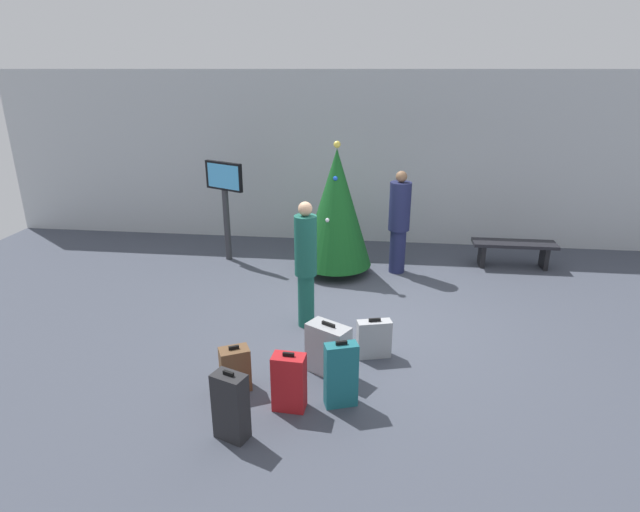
{
  "coord_description": "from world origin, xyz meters",
  "views": [
    {
      "loc": [
        0.14,
        -6.83,
        3.49
      ],
      "look_at": [
        -0.7,
        0.21,
        0.9
      ],
      "focal_mm": 28.81,
      "sensor_mm": 36.0,
      "label": 1
    }
  ],
  "objects_px": {
    "suitcase_4": "(289,382)",
    "suitcase_1": "(231,406)",
    "holiday_tree": "(336,208)",
    "suitcase_0": "(235,369)",
    "waiting_bench": "(514,248)",
    "traveller_0": "(306,262)",
    "flight_info_kiosk": "(225,193)",
    "suitcase_5": "(341,375)",
    "suitcase_2": "(328,349)",
    "traveller_1": "(399,220)",
    "suitcase_3": "(374,339)"
  },
  "relations": [
    {
      "from": "suitcase_4",
      "to": "suitcase_1",
      "type": "bearing_deg",
      "value": -132.44
    },
    {
      "from": "holiday_tree",
      "to": "suitcase_0",
      "type": "relative_size",
      "value": 4.21
    },
    {
      "from": "waiting_bench",
      "to": "traveller_0",
      "type": "distance_m",
      "value": 4.5
    },
    {
      "from": "suitcase_1",
      "to": "suitcase_4",
      "type": "height_order",
      "value": "suitcase_1"
    },
    {
      "from": "waiting_bench",
      "to": "holiday_tree",
      "type": "bearing_deg",
      "value": -167.8
    },
    {
      "from": "traveller_0",
      "to": "suitcase_4",
      "type": "distance_m",
      "value": 2.04
    },
    {
      "from": "holiday_tree",
      "to": "flight_info_kiosk",
      "type": "xyz_separation_m",
      "value": [
        -2.14,
        0.47,
        0.1
      ]
    },
    {
      "from": "traveller_0",
      "to": "suitcase_0",
      "type": "relative_size",
      "value": 3.27
    },
    {
      "from": "waiting_bench",
      "to": "traveller_0",
      "type": "bearing_deg",
      "value": -141.45
    },
    {
      "from": "flight_info_kiosk",
      "to": "traveller_0",
      "type": "height_order",
      "value": "flight_info_kiosk"
    },
    {
      "from": "waiting_bench",
      "to": "suitcase_5",
      "type": "height_order",
      "value": "suitcase_5"
    },
    {
      "from": "suitcase_5",
      "to": "suitcase_2",
      "type": "bearing_deg",
      "value": 108.23
    },
    {
      "from": "flight_info_kiosk",
      "to": "traveller_1",
      "type": "height_order",
      "value": "flight_info_kiosk"
    },
    {
      "from": "traveller_1",
      "to": "suitcase_3",
      "type": "xyz_separation_m",
      "value": [
        -0.35,
        -3.0,
        -0.72
      ]
    },
    {
      "from": "traveller_0",
      "to": "holiday_tree",
      "type": "bearing_deg",
      "value": 83.49
    },
    {
      "from": "holiday_tree",
      "to": "suitcase_4",
      "type": "bearing_deg",
      "value": -92.01
    },
    {
      "from": "traveller_1",
      "to": "suitcase_5",
      "type": "height_order",
      "value": "traveller_1"
    },
    {
      "from": "traveller_1",
      "to": "suitcase_0",
      "type": "height_order",
      "value": "traveller_1"
    },
    {
      "from": "traveller_1",
      "to": "suitcase_1",
      "type": "height_order",
      "value": "traveller_1"
    },
    {
      "from": "suitcase_1",
      "to": "suitcase_3",
      "type": "relative_size",
      "value": 1.41
    },
    {
      "from": "traveller_0",
      "to": "suitcase_4",
      "type": "xyz_separation_m",
      "value": [
        0.1,
        -1.93,
        -0.65
      ]
    },
    {
      "from": "waiting_bench",
      "to": "suitcase_3",
      "type": "bearing_deg",
      "value": -125.42
    },
    {
      "from": "suitcase_3",
      "to": "suitcase_4",
      "type": "height_order",
      "value": "suitcase_4"
    },
    {
      "from": "waiting_bench",
      "to": "suitcase_3",
      "type": "relative_size",
      "value": 2.78
    },
    {
      "from": "flight_info_kiosk",
      "to": "suitcase_3",
      "type": "bearing_deg",
      "value": -48.84
    },
    {
      "from": "traveller_0",
      "to": "traveller_1",
      "type": "distance_m",
      "value": 2.63
    },
    {
      "from": "waiting_bench",
      "to": "suitcase_1",
      "type": "bearing_deg",
      "value": -126.5
    },
    {
      "from": "holiday_tree",
      "to": "suitcase_5",
      "type": "height_order",
      "value": "holiday_tree"
    },
    {
      "from": "suitcase_2",
      "to": "traveller_1",
      "type": "bearing_deg",
      "value": 75.45
    },
    {
      "from": "suitcase_0",
      "to": "suitcase_5",
      "type": "relative_size",
      "value": 0.71
    },
    {
      "from": "suitcase_1",
      "to": "suitcase_5",
      "type": "relative_size",
      "value": 0.97
    },
    {
      "from": "suitcase_3",
      "to": "suitcase_1",
      "type": "bearing_deg",
      "value": -128.62
    },
    {
      "from": "traveller_0",
      "to": "suitcase_1",
      "type": "relative_size",
      "value": 2.41
    },
    {
      "from": "flight_info_kiosk",
      "to": "waiting_bench",
      "type": "relative_size",
      "value": 1.26
    },
    {
      "from": "suitcase_0",
      "to": "suitcase_1",
      "type": "xyz_separation_m",
      "value": [
        0.19,
        -0.81,
        0.1
      ]
    },
    {
      "from": "suitcase_1",
      "to": "suitcase_2",
      "type": "height_order",
      "value": "suitcase_1"
    },
    {
      "from": "traveller_0",
      "to": "suitcase_1",
      "type": "bearing_deg",
      "value": -99.04
    },
    {
      "from": "suitcase_2",
      "to": "flight_info_kiosk",
      "type": "bearing_deg",
      "value": 122.07
    },
    {
      "from": "flight_info_kiosk",
      "to": "holiday_tree",
      "type": "bearing_deg",
      "value": -12.5
    },
    {
      "from": "suitcase_4",
      "to": "traveller_0",
      "type": "bearing_deg",
      "value": 92.86
    },
    {
      "from": "waiting_bench",
      "to": "suitcase_2",
      "type": "distance_m",
      "value": 5.0
    },
    {
      "from": "waiting_bench",
      "to": "suitcase_2",
      "type": "height_order",
      "value": "suitcase_2"
    },
    {
      "from": "waiting_bench",
      "to": "suitcase_0",
      "type": "distance_m",
      "value": 6.02
    },
    {
      "from": "holiday_tree",
      "to": "traveller_1",
      "type": "xyz_separation_m",
      "value": [
        1.1,
        0.18,
        -0.24
      ]
    },
    {
      "from": "suitcase_3",
      "to": "suitcase_5",
      "type": "bearing_deg",
      "value": -107.74
    },
    {
      "from": "suitcase_2",
      "to": "suitcase_5",
      "type": "distance_m",
      "value": 0.65
    },
    {
      "from": "flight_info_kiosk",
      "to": "suitcase_1",
      "type": "bearing_deg",
      "value": -73.27
    },
    {
      "from": "holiday_tree",
      "to": "suitcase_0",
      "type": "distance_m",
      "value": 3.93
    },
    {
      "from": "traveller_0",
      "to": "suitcase_5",
      "type": "bearing_deg",
      "value": -70.31
    },
    {
      "from": "waiting_bench",
      "to": "suitcase_4",
      "type": "xyz_separation_m",
      "value": [
        -3.39,
        -4.71,
        -0.04
      ]
    }
  ]
}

